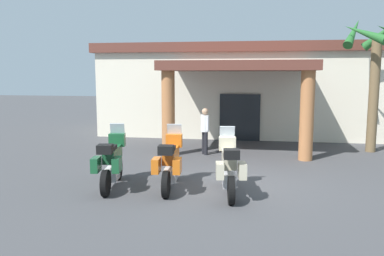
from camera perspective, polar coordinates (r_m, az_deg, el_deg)
ground_plane at (r=10.99m, az=5.10°, el=-7.93°), size 80.00×80.00×0.00m
motel_building at (r=20.18m, az=7.30°, el=5.68°), size 14.03×9.66×4.40m
motorcycle_green at (r=10.56m, az=-11.58°, el=-4.81°), size 0.83×2.20×1.61m
motorcycle_orange at (r=10.25m, az=-3.18°, el=-5.04°), size 0.73×2.21×1.61m
motorcycle_cream at (r=9.81m, az=5.41°, el=-5.65°), size 0.81×2.21×1.61m
pedestrian at (r=14.56m, az=1.89°, el=0.04°), size 0.34×0.46×1.73m
palm_tree_near_portico at (r=16.45m, az=25.34°, el=9.55°), size 2.62×2.66×5.25m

